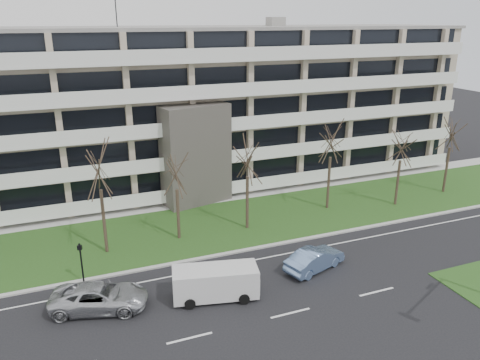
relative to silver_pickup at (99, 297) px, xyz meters
name	(u,v)px	position (x,y,z in m)	size (l,w,h in m)	color
ground	(290,313)	(10.10, -4.50, -0.77)	(160.00, 160.00, 0.00)	black
grass_verge	(217,225)	(10.10, 8.50, -0.74)	(90.00, 10.00, 0.06)	#294A18
curb	(239,251)	(10.10, 3.50, -0.71)	(90.00, 0.35, 0.12)	#B2B2AD
sidewalk	(197,202)	(10.10, 14.00, -0.73)	(90.00, 2.00, 0.08)	#B2B2AD
lane_edge_line	(247,261)	(10.10, 2.00, -0.76)	(90.00, 0.12, 0.01)	white
apartment_building	(175,107)	(10.09, 20.82, 6.85)	(60.50, 15.10, 18.75)	#BEAF94
silver_pickup	(99,297)	(0.00, 0.00, 0.00)	(2.55, 5.53, 1.54)	#B9BBC0
blue_sedan	(315,259)	(13.92, -0.63, -0.02)	(1.58, 4.52, 1.49)	#7798CE
white_van	(216,280)	(6.69, -1.40, 0.41)	(5.38, 2.95, 1.98)	silver
pedestrian_signal	(81,258)	(-0.69, 3.36, 1.00)	(0.32, 0.29, 2.77)	black
tree_2	(98,164)	(1.19, 7.03, 5.93)	(4.30, 4.30, 8.61)	#382B21
tree_3	(176,170)	(6.62, 7.26, 4.79)	(3.57, 3.57, 7.15)	#382B21
tree_4	(247,156)	(12.20, 7.05, 5.32)	(3.91, 3.91, 7.83)	#382B21
tree_5	(332,136)	(20.42, 8.28, 5.83)	(4.24, 4.24, 8.48)	#382B21
tree_6	(402,143)	(26.61, 6.70, 5.05)	(3.75, 3.75, 7.49)	#382B21
tree_7	(452,129)	(33.12, 7.62, 5.47)	(4.01, 4.01, 8.03)	#382B21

